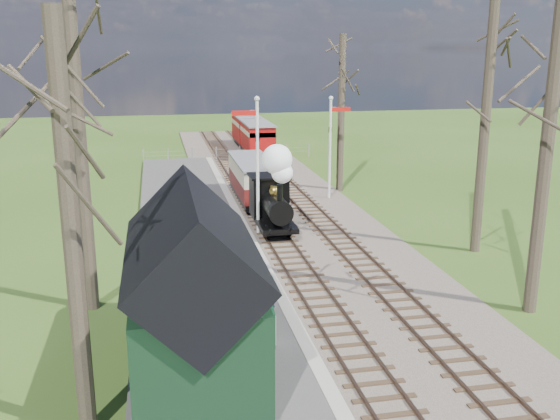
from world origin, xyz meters
The scene contains 18 objects.
distant_hills centered at (1.40, 64.38, -16.21)m, with size 114.40×48.00×22.02m.
ballast_bed centered at (1.30, 22.00, 0.05)m, with size 8.00×60.00×0.10m, color brown.
track_near centered at (0.00, 22.00, 0.10)m, with size 1.60×60.00×0.15m.
track_far centered at (2.60, 22.00, 0.10)m, with size 1.60×60.00×0.15m.
platform centered at (-3.50, 14.00, 0.10)m, with size 5.00×44.00×0.20m, color #474442.
coping_strip centered at (-1.20, 14.00, 0.10)m, with size 0.40×44.00×0.21m, color #B2AD9E.
station_shed centered at (-4.30, 4.00, 2.27)m, with size 3.25×6.30×4.78m.
semaphore_near centered at (-0.77, 16.00, 3.62)m, with size 1.22×0.24×6.22m.
semaphore_far centered at (4.37, 22.00, 3.35)m, with size 1.22×0.24×5.72m.
bare_trees centered at (1.33, 10.10, 5.21)m, with size 15.51×22.39×12.00m.
fence_line centered at (0.30, 36.00, 0.55)m, with size 12.60×0.08×1.00m.
locomotive centered at (-0.01, 15.92, 1.92)m, with size 1.65×3.85×4.13m.
coach centered at (0.00, 21.98, 1.41)m, with size 1.93×6.61×2.03m.
red_carriage_a centered at (2.60, 36.25, 1.50)m, with size 2.07×5.12×2.18m.
red_carriage_b centered at (2.60, 41.75, 1.50)m, with size 2.07×5.12×2.18m.
sign_board centered at (-2.10, 4.96, 0.71)m, with size 0.15×0.70×1.03m.
bench centered at (-2.33, 6.48, 0.54)m, with size 0.38×1.28×0.73m.
person centered at (-1.84, 6.69, 0.85)m, with size 0.48×0.31×1.31m, color black.
Camera 1 is at (-5.03, -10.67, 8.20)m, focal length 40.00 mm.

